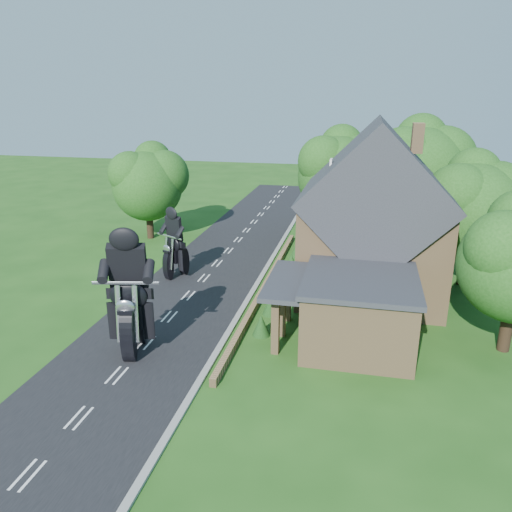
% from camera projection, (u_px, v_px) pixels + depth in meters
% --- Properties ---
extents(ground, '(120.00, 120.00, 0.00)m').
position_uv_depth(ground, '(169.00, 317.00, 27.02)').
color(ground, '#1D4914').
rests_on(ground, ground).
extents(road, '(7.00, 80.00, 0.02)m').
position_uv_depth(road, '(169.00, 317.00, 27.02)').
color(road, black).
rests_on(road, ground).
extents(kerb, '(0.30, 80.00, 0.12)m').
position_uv_depth(kerb, '(234.00, 322.00, 26.25)').
color(kerb, gray).
rests_on(kerb, ground).
extents(garden_wall, '(0.30, 22.00, 0.40)m').
position_uv_depth(garden_wall, '(265.00, 286.00, 30.71)').
color(garden_wall, '#99774E').
rests_on(garden_wall, ground).
extents(house, '(9.54, 8.64, 10.24)m').
position_uv_depth(house, '(373.00, 223.00, 29.06)').
color(house, '#99774E').
rests_on(house, ground).
extents(annex, '(7.05, 5.94, 3.44)m').
position_uv_depth(annex, '(356.00, 310.00, 23.70)').
color(annex, '#99774E').
rests_on(annex, ground).
extents(tree_house_right, '(6.51, 6.00, 8.40)m').
position_uv_depth(tree_house_right, '(479.00, 204.00, 29.96)').
color(tree_house_right, black).
rests_on(tree_house_right, ground).
extents(tree_behind_house, '(7.81, 7.20, 10.08)m').
position_uv_depth(tree_behind_house, '(425.00, 167.00, 37.11)').
color(tree_behind_house, black).
rests_on(tree_behind_house, ground).
extents(tree_behind_left, '(6.94, 6.40, 9.16)m').
position_uv_depth(tree_behind_left, '(344.00, 169.00, 39.40)').
color(tree_behind_left, black).
rests_on(tree_behind_left, ground).
extents(tree_far_road, '(6.08, 5.60, 7.84)m').
position_uv_depth(tree_far_road, '(152.00, 180.00, 39.96)').
color(tree_far_road, black).
rests_on(tree_far_road, ground).
extents(shrub_a, '(0.90, 0.90, 1.10)m').
position_uv_depth(shrub_a, '(261.00, 325.00, 24.84)').
color(shrub_a, '#123511').
rests_on(shrub_a, ground).
extents(shrub_b, '(0.90, 0.90, 1.10)m').
position_uv_depth(shrub_b, '(271.00, 305.00, 27.15)').
color(shrub_b, '#123511').
rests_on(shrub_b, ground).
extents(shrub_c, '(0.90, 0.90, 1.10)m').
position_uv_depth(shrub_c, '(279.00, 288.00, 29.47)').
color(shrub_c, '#123511').
rests_on(shrub_c, ground).
extents(shrub_d, '(0.90, 0.90, 1.10)m').
position_uv_depth(shrub_d, '(291.00, 261.00, 34.10)').
color(shrub_d, '#123511').
rests_on(shrub_d, ground).
extents(shrub_e, '(0.90, 0.90, 1.10)m').
position_uv_depth(shrub_e, '(296.00, 250.00, 36.42)').
color(shrub_e, '#123511').
rests_on(shrub_e, ground).
extents(shrub_f, '(0.90, 0.90, 1.10)m').
position_uv_depth(shrub_f, '(301.00, 241.00, 38.73)').
color(shrub_f, '#123511').
rests_on(shrub_f, ground).
extents(motorcycle_lead, '(0.89, 2.03, 1.83)m').
position_uv_depth(motorcycle_lead, '(134.00, 335.00, 23.09)').
color(motorcycle_lead, black).
rests_on(motorcycle_lead, ground).
extents(motorcycle_follow, '(1.03, 1.53, 1.42)m').
position_uv_depth(motorcycle_follow, '(176.00, 267.00, 32.55)').
color(motorcycle_follow, black).
rests_on(motorcycle_follow, ground).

